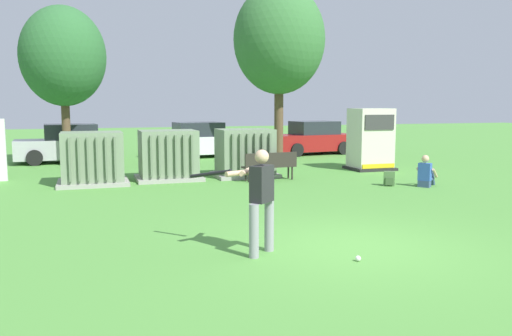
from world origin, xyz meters
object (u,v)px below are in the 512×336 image
Objects in this scene: transformer_mid_east at (245,153)px; generator_enclosure at (370,140)px; batter at (259,196)px; seated_spectator at (426,174)px; sports_ball at (358,258)px; backpack at (389,179)px; transformer_west at (92,159)px; parked_car_right_of_center at (312,139)px; parked_car_leftmost at (68,145)px; transformer_mid_west at (168,156)px; park_bench at (270,164)px; parked_car_left_of_center at (196,141)px.

generator_enclosure is at bearing 4.04° from transformer_mid_east.
seated_spectator is at bearing 36.69° from batter.
batter is 19.33× the size of sports_ball.
generator_enclosure is 25.56× the size of sports_ball.
generator_enclosure is at bearing 68.13° from backpack.
transformer_west is 0.48× the size of parked_car_right_of_center.
transformer_west is 9.08m from backpack.
batter is 15.93m from parked_car_leftmost.
backpack is (8.54, -3.04, -0.57)m from transformer_west.
seated_spectator is 0.22× the size of parked_car_right_of_center.
parked_car_leftmost reaches higher than sports_ball.
parked_car_leftmost is at bearing -179.32° from parked_car_right_of_center.
transformer_west is 2.39m from transformer_mid_west.
generator_enclosure reaches higher than transformer_west.
transformer_mid_west is 10.48m from parked_car_right_of_center.
park_bench is (5.46, -0.91, -0.25)m from transformer_west.
transformer_mid_west reaches higher than backpack.
parked_car_right_of_center reaches higher than seated_spectator.
parked_car_right_of_center is (5.47, 6.67, -0.04)m from transformer_mid_east.
generator_enclosure is at bearing 3.78° from transformer_west.
parked_car_right_of_center is (4.99, 7.88, 0.22)m from park_bench.
generator_enclosure is at bearing 82.81° from seated_spectator.
transformer_mid_east is at bearing 83.57° from sports_ball.
park_bench is 0.42× the size of parked_car_left_of_center.
sports_ball is 0.02× the size of parked_car_right_of_center.
parked_car_left_of_center reaches higher than backpack.
transformer_mid_west is at bearing -140.52° from parked_car_right_of_center.
transformer_mid_west reaches higher than park_bench.
seated_spectator is at bearing 47.29° from sports_ball.
parked_car_leftmost is (-5.86, 6.53, -0.04)m from transformer_mid_east.
park_bench is 9.33m from parked_car_right_of_center.
transformer_west is at bearing 170.56° from park_bench.
transformer_mid_west is 2.18× the size of seated_spectator.
transformer_west is at bearing -172.49° from transformer_mid_west.
sports_ball is at bearing -111.67° from parked_car_right_of_center.
parked_car_leftmost is at bearing 116.48° from transformer_mid_west.
transformer_west is 10.14m from seated_spectator.
transformer_west is at bearing 159.72° from seated_spectator.
batter is at bearing -74.00° from transformer_west.
park_bench is at bearing -84.66° from parked_car_left_of_center.
park_bench is at bearing -21.53° from transformer_mid_west.
parked_car_leftmost is (-10.91, 6.17, -0.38)m from generator_enclosure.
generator_enclosure is 12.54m from parked_car_leftmost.
transformer_west is 4.77× the size of backpack.
sports_ball is 0.09× the size of seated_spectator.
generator_enclosure is (5.04, 0.36, 0.35)m from transformer_mid_east.
sports_ball is 17.14m from parked_car_leftmost.
parked_car_left_of_center is 5.76m from parked_car_right_of_center.
transformer_mid_west is 0.48× the size of parked_car_right_of_center.
transformer_mid_east is 9.37m from batter.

